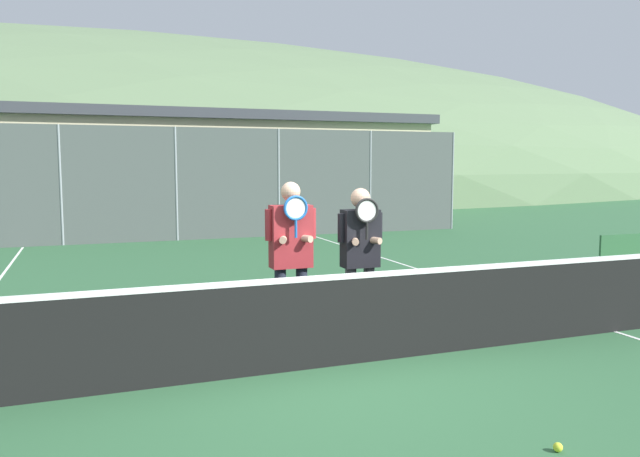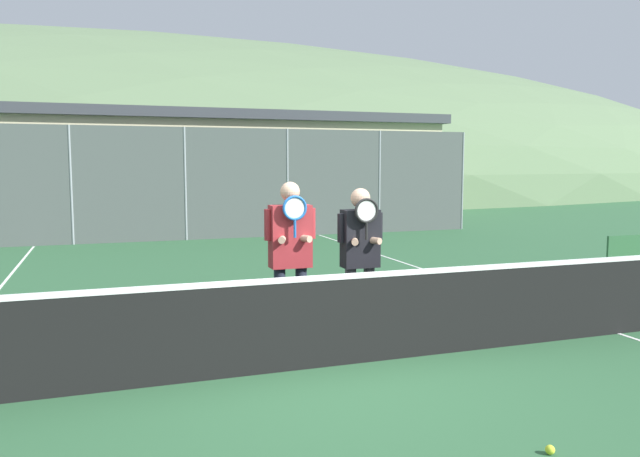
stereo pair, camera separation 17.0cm
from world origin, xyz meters
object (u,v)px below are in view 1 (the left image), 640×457
(car_far_left, at_px, (24,203))
(bench_courtside, at_px, (640,257))
(player_center_left, at_px, (360,249))
(car_left_of_center, at_px, (192,198))
(player_leftmost, at_px, (291,249))
(car_center, at_px, (330,195))
(tennis_ball_on_court, at_px, (558,447))

(car_far_left, height_order, bench_courtside, car_far_left)
(player_center_left, relative_size, car_left_of_center, 0.42)
(car_far_left, bearing_deg, player_leftmost, -74.19)
(player_center_left, relative_size, car_far_left, 0.40)
(car_center, bearing_deg, bench_courtside, -85.65)
(player_leftmost, height_order, tennis_ball_on_court, player_leftmost)
(player_leftmost, height_order, player_center_left, player_leftmost)
(player_leftmost, xyz_separation_m, player_center_left, (0.83, -0.04, -0.04))
(car_far_left, xyz_separation_m, car_left_of_center, (4.87, -0.09, 0.05))
(player_center_left, distance_m, bench_courtside, 6.05)
(player_leftmost, relative_size, car_far_left, 0.42)
(tennis_ball_on_court, bearing_deg, car_center, 73.88)
(player_center_left, relative_size, bench_courtside, 1.12)
(bench_courtside, bearing_deg, tennis_ball_on_court, -141.60)
(car_left_of_center, height_order, tennis_ball_on_court, car_left_of_center)
(player_leftmost, bearing_deg, bench_courtside, 11.47)
(player_center_left, distance_m, car_far_left, 14.36)
(car_left_of_center, bearing_deg, player_leftmost, -94.40)
(bench_courtside, bearing_deg, car_center, 94.35)
(car_far_left, height_order, car_center, car_center)
(player_center_left, bearing_deg, player_leftmost, 177.49)
(player_leftmost, height_order, car_left_of_center, car_left_of_center)
(tennis_ball_on_court, bearing_deg, player_center_left, 92.28)
(player_leftmost, distance_m, car_center, 14.66)
(player_leftmost, height_order, car_center, car_center)
(car_left_of_center, xyz_separation_m, tennis_ball_on_court, (-0.08, -16.64, -0.90))
(player_center_left, xyz_separation_m, car_far_left, (-4.66, 13.58, -0.17))
(player_leftmost, xyz_separation_m, tennis_ball_on_court, (0.96, -3.19, -1.06))
(player_center_left, distance_m, car_left_of_center, 13.49)
(player_center_left, distance_m, tennis_ball_on_court, 3.31)
(car_far_left, bearing_deg, car_center, -0.41)
(player_leftmost, bearing_deg, car_far_left, 105.81)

